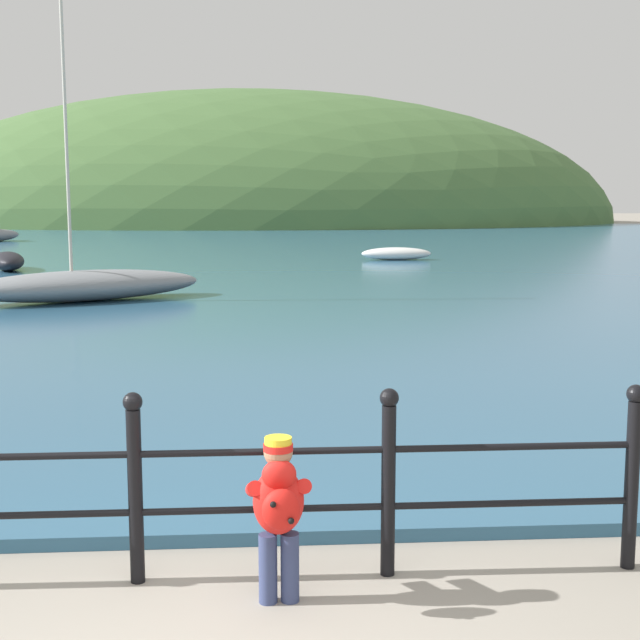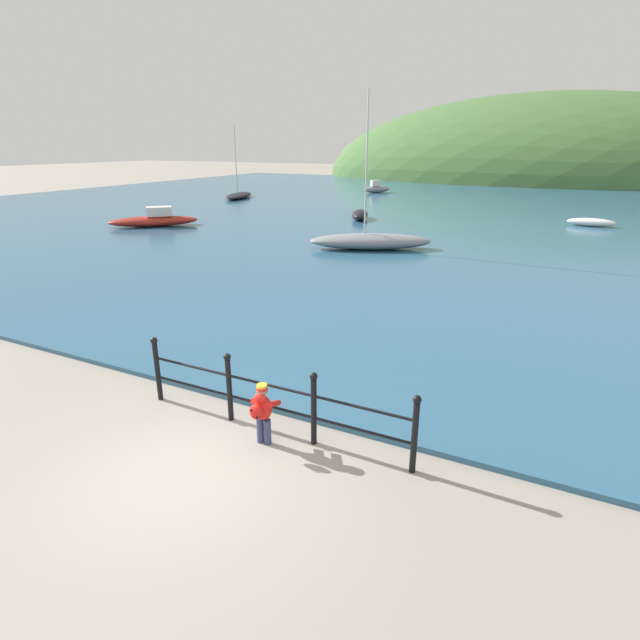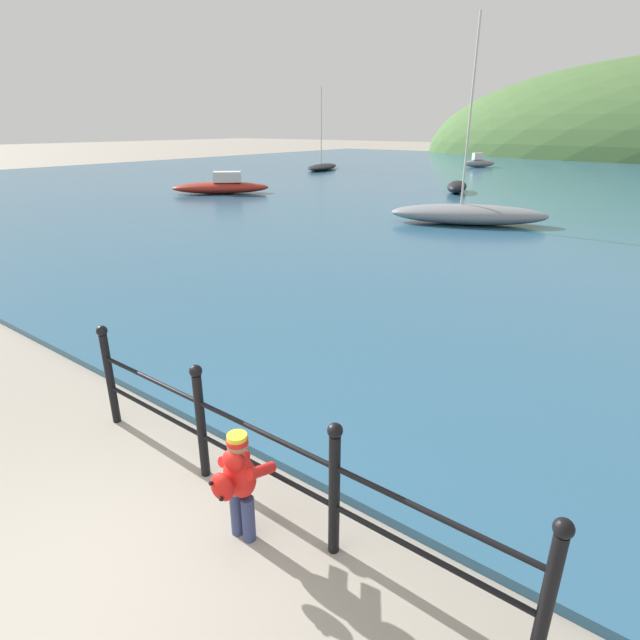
{
  "view_description": "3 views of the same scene",
  "coord_description": "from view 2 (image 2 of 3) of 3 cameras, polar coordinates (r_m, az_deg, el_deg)",
  "views": [
    {
      "loc": [
        0.47,
        -3.83,
        2.4
      ],
      "look_at": [
        1.21,
        6.9,
        0.86
      ],
      "focal_mm": 50.0,
      "sensor_mm": 36.0,
      "label": 1
    },
    {
      "loc": [
        4.34,
        -4.39,
        4.39
      ],
      "look_at": [
        -0.32,
        4.86,
        0.71
      ],
      "focal_mm": 28.0,
      "sensor_mm": 36.0,
      "label": 2
    },
    {
      "loc": [
        3.07,
        -1.04,
        3.24
      ],
      "look_at": [
        -0.64,
        3.81,
        0.85
      ],
      "focal_mm": 28.0,
      "sensor_mm": 36.0,
      "label": 3
    }
  ],
  "objects": [
    {
      "name": "boat_nearest_quay",
      "position": [
        21.68,
        5.76,
        8.99
      ],
      "size": [
        5.3,
        3.62,
        6.32
      ],
      "color": "gray",
      "rests_on": "water"
    },
    {
      "name": "far_hillside",
      "position": [
        71.94,
        24.02,
        14.46
      ],
      "size": [
        57.65,
        31.71,
        20.64
      ],
      "color": "#476B38",
      "rests_on": "ground"
    },
    {
      "name": "water",
      "position": [
        36.91,
        20.22,
        11.65
      ],
      "size": [
        80.0,
        60.0,
        0.1
      ],
      "primitive_type": "cube",
      "color": "#2D5B7A",
      "rests_on": "ground"
    },
    {
      "name": "boat_white_sailboat",
      "position": [
        30.33,
        4.57,
        11.91
      ],
      "size": [
        1.67,
        2.74,
        0.55
      ],
      "color": "black",
      "rests_on": "water"
    },
    {
      "name": "boat_mid_harbor",
      "position": [
        29.13,
        -18.42,
        10.79
      ],
      "size": [
        4.35,
        4.2,
        1.04
      ],
      "color": "maroon",
      "rests_on": "water"
    },
    {
      "name": "child_in_coat",
      "position": [
        7.7,
        -6.62,
        -10.05
      ],
      "size": [
        0.39,
        0.54,
        1.0
      ],
      "color": "navy",
      "rests_on": "ground"
    },
    {
      "name": "boat_red_dinghy",
      "position": [
        42.82,
        -9.29,
        13.89
      ],
      "size": [
        3.02,
        5.06,
        5.69
      ],
      "color": "black",
      "rests_on": "water"
    },
    {
      "name": "boat_far_right",
      "position": [
        47.32,
        6.47,
        14.69
      ],
      "size": [
        2.3,
        2.66,
        1.1
      ],
      "color": "gray",
      "rests_on": "water"
    },
    {
      "name": "boat_twin_mast",
      "position": [
        31.4,
        28.58,
        9.79
      ],
      "size": [
        2.43,
        0.78,
        0.44
      ],
      "color": "silver",
      "rests_on": "water"
    },
    {
      "name": "ground_plane",
      "position": [
        7.58,
        -15.18,
        -16.64
      ],
      "size": [
        200.0,
        200.0,
        0.0
      ],
      "primitive_type": "plane",
      "color": "gray"
    },
    {
      "name": "iron_railing",
      "position": [
        7.98,
        -5.78,
        -8.57
      ],
      "size": [
        4.82,
        0.12,
        1.21
      ],
      "color": "black",
      "rests_on": "ground"
    }
  ]
}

